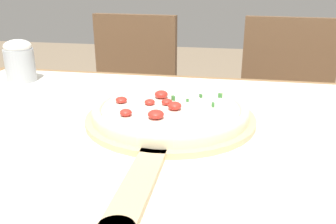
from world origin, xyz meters
TOP-DOWN VIEW (x-y plane):
  - dining_table at (0.00, 0.00)m, footprint 1.34×0.94m
  - towel_cloth at (0.00, 0.00)m, footprint 1.26×0.86m
  - pizza_peel at (-0.01, 0.05)m, footprint 0.36×0.58m
  - pizza at (-0.01, 0.08)m, footprint 0.33×0.33m
  - chair_left at (-0.32, 0.84)m, footprint 0.43×0.43m
  - chair_right at (0.34, 0.84)m, footprint 0.44×0.44m
  - flour_cup at (-0.49, 0.31)m, footprint 0.08×0.08m

SIDE VIEW (x-z plane):
  - chair_left at x=-0.32m, z-range 0.07..0.94m
  - chair_right at x=0.34m, z-range 0.07..0.94m
  - dining_table at x=0.00m, z-range 0.27..1.00m
  - towel_cloth at x=0.00m, z-range 0.73..0.74m
  - pizza_peel at x=-0.01m, z-range 0.74..0.75m
  - pizza at x=-0.01m, z-range 0.75..0.78m
  - flour_cup at x=-0.49m, z-range 0.74..0.86m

